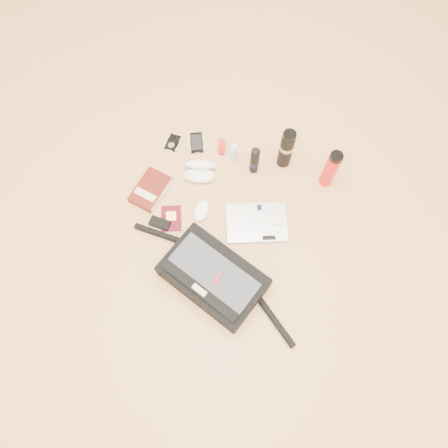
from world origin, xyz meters
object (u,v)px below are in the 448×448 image
at_px(book, 151,190).
at_px(thermos_black, 286,149).
at_px(messenger_bag, 213,277).
at_px(laptop, 257,223).
at_px(thermos_red, 331,169).

distance_m(book, thermos_black, 0.69).
relative_size(messenger_bag, book, 3.78).
relative_size(messenger_bag, laptop, 2.56).
distance_m(laptop, book, 0.54).
relative_size(laptop, thermos_black, 1.30).
xyz_separation_m(messenger_bag, thermos_black, (0.16, 0.68, 0.07)).
distance_m(laptop, thermos_black, 0.38).
height_order(messenger_bag, book, messenger_bag).
bearing_deg(book, thermos_red, 32.42).
xyz_separation_m(book, thermos_black, (0.58, 0.34, 0.11)).
relative_size(laptop, book, 1.47).
height_order(laptop, thermos_red, thermos_red).
relative_size(thermos_black, thermos_red, 1.03).
bearing_deg(thermos_red, thermos_black, 168.40).
distance_m(thermos_black, thermos_red, 0.23).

